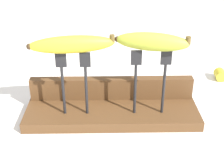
% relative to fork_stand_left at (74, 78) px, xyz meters
% --- Properties ---
extents(ground_plane, '(3.00, 3.00, 0.00)m').
position_rel_fork_stand_left_xyz_m(ground_plane, '(0.09, 0.02, -0.13)').
color(ground_plane, silver).
extents(wooden_board, '(0.45, 0.14, 0.03)m').
position_rel_fork_stand_left_xyz_m(wooden_board, '(0.09, 0.02, -0.11)').
color(wooden_board, brown).
rests_on(wooden_board, ground).
extents(board_backstop, '(0.44, 0.03, 0.06)m').
position_rel_fork_stand_left_xyz_m(board_backstop, '(0.09, 0.07, -0.07)').
color(board_backstop, brown).
rests_on(board_backstop, wooden_board).
extents(fork_stand_left, '(0.08, 0.01, 0.17)m').
position_rel_fork_stand_left_xyz_m(fork_stand_left, '(0.00, 0.00, 0.00)').
color(fork_stand_left, black).
rests_on(fork_stand_left, wooden_board).
extents(fork_stand_right, '(0.10, 0.01, 0.17)m').
position_rel_fork_stand_left_xyz_m(fork_stand_right, '(0.18, -0.00, 0.00)').
color(fork_stand_right, black).
rests_on(fork_stand_right, wooden_board).
extents(banana_raised_left, '(0.20, 0.06, 0.04)m').
position_rel_fork_stand_left_xyz_m(banana_raised_left, '(-0.00, -0.00, 0.09)').
color(banana_raised_left, yellow).
rests_on(banana_raised_left, fork_stand_left).
extents(banana_raised_right, '(0.18, 0.08, 0.04)m').
position_rel_fork_stand_left_xyz_m(banana_raised_right, '(0.18, 0.00, 0.09)').
color(banana_raised_right, '#B2C138').
rests_on(banana_raised_right, fork_stand_right).
extents(banana_chunk_near, '(0.04, 0.04, 0.03)m').
position_rel_fork_stand_left_xyz_m(banana_chunk_near, '(0.45, 0.23, -0.11)').
color(banana_chunk_near, yellow).
rests_on(banana_chunk_near, ground).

